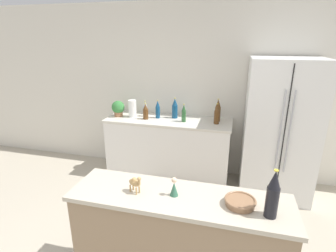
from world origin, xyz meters
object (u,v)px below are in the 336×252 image
back_bottle_4 (146,112)px  camel_figurine (135,182)px  potted_plant (118,108)px  fruit_bowl (240,202)px  back_bottle_0 (158,110)px  back_bottle_2 (218,111)px  wise_man_figurine_blue (174,188)px  back_bottle_1 (217,114)px  back_bottle_3 (145,109)px  wine_bottle (273,195)px  paper_towel_roll (132,109)px  back_bottle_5 (175,108)px  refrigerator (279,130)px  back_bottle_6 (184,113)px

back_bottle_4 → camel_figurine: size_ratio=1.59×
potted_plant → fruit_bowl: bearing=-46.2°
back_bottle_0 → back_bottle_2: 0.87m
fruit_bowl → wise_man_figurine_blue: size_ratio=1.49×
back_bottle_1 → camel_figurine: (-0.45, -1.90, -0.04)m
potted_plant → back_bottle_4: 0.45m
back_bottle_3 → wine_bottle: bearing=-52.1°
back_bottle_1 → wine_bottle: size_ratio=0.84×
wise_man_figurine_blue → potted_plant: bearing=125.2°
potted_plant → paper_towel_roll: (0.22, 0.02, 0.00)m
back_bottle_0 → fruit_bowl: size_ratio=1.22×
back_bottle_1 → back_bottle_5: size_ratio=0.95×
back_bottle_1 → camel_figurine: bearing=-103.3°
potted_plant → back_bottle_4: potted_plant is taller
paper_towel_roll → back_bottle_5: bearing=10.2°
refrigerator → back_bottle_6: 1.28m
paper_towel_roll → back_bottle_4: bearing=-13.2°
back_bottle_3 → back_bottle_6: 0.63m
refrigerator → back_bottle_6: refrigerator is taller
back_bottle_5 → wine_bottle: wine_bottle is taller
back_bottle_2 → camel_figurine: (-0.45, -2.03, -0.06)m
camel_figurine → back_bottle_0: bearing=102.0°
back_bottle_6 → fruit_bowl: 2.01m
potted_plant → wine_bottle: 2.77m
back_bottle_6 → camel_figurine: size_ratio=1.73×
back_bottle_5 → back_bottle_1: bearing=-11.7°
fruit_bowl → camel_figurine: bearing=-177.5°
potted_plant → paper_towel_roll: size_ratio=0.93×
back_bottle_3 → wine_bottle: size_ratio=0.70×
back_bottle_0 → wise_man_figurine_blue: 2.05m
back_bottle_3 → camel_figurine: back_bottle_3 is taller
paper_towel_roll → refrigerator: bearing=-1.5°
back_bottle_3 → back_bottle_0: bearing=-10.4°
back_bottle_0 → back_bottle_6: back_bottle_0 is taller
back_bottle_6 → wise_man_figurine_blue: (0.30, -1.84, -0.05)m
back_bottle_4 → fruit_bowl: 2.27m
refrigerator → paper_towel_roll: 2.07m
back_bottle_6 → back_bottle_5: bearing=138.2°
refrigerator → back_bottle_1: size_ratio=6.35×
back_bottle_0 → back_bottle_1: back_bottle_1 is taller
potted_plant → camel_figurine: 2.15m
back_bottle_2 → back_bottle_6: back_bottle_2 is taller
back_bottle_6 → back_bottle_4: bearing=-178.2°
refrigerator → fruit_bowl: (-0.49, -1.83, 0.04)m
potted_plant → back_bottle_6: back_bottle_6 is taller
wise_man_figurine_blue → wine_bottle: bearing=-6.3°
back_bottle_5 → wise_man_figurine_blue: (0.47, -1.99, -0.07)m
camel_figurine → wise_man_figurine_blue: (0.29, 0.04, -0.02)m
back_bottle_1 → back_bottle_6: size_ratio=1.12×
back_bottle_1 → wine_bottle: (0.51, -1.94, 0.03)m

